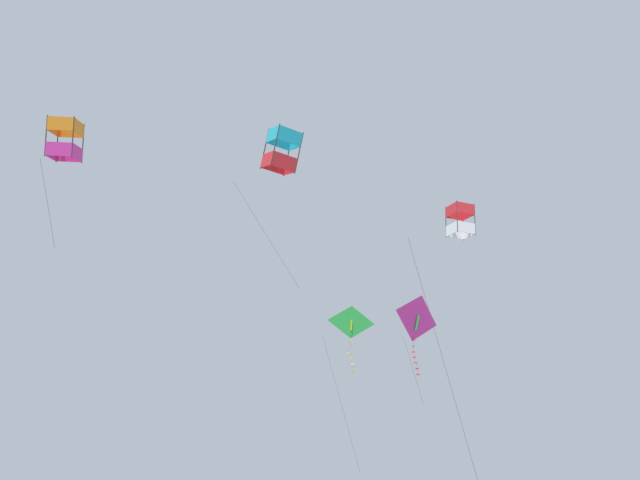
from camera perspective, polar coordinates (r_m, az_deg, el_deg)
kite_box_far_centre at (r=23.45m, az=-4.28°, el=9.83°), size 3.16×3.30×6.80m
kite_box_low_drifter at (r=22.59m, az=-26.47°, el=9.92°), size 1.96×1.53×5.04m
kite_delta_near_left at (r=26.15m, az=10.61°, el=-8.60°), size 1.45×2.61×4.79m
kite_delta_near_right at (r=29.81m, az=3.45°, el=-9.26°), size 1.62×2.35×8.52m
kite_box_upper_right at (r=19.16m, az=15.27°, el=1.80°), size 2.21×2.59×9.35m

